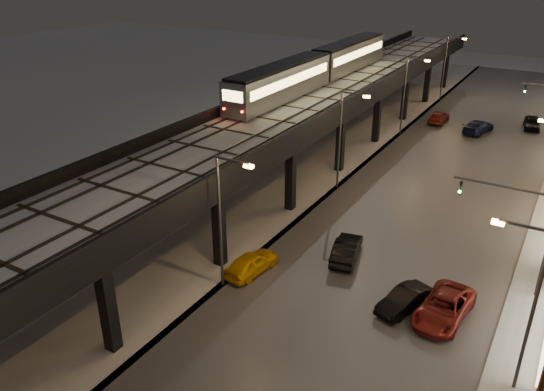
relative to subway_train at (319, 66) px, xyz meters
The scene contains 20 objects.
road_surface 19.49m from the subway_train, 25.11° to the right, with size 17.00×120.00×0.06m, color #46474D.
under_viaduct_pavement 11.41m from the subway_train, 71.56° to the right, with size 11.00×120.00×0.06m, color #9FA1A8.
elevated_viaduct 11.26m from the subway_train, 76.80° to the right, with size 9.00×100.00×6.30m.
viaduct_trackbed 10.98m from the subway_train, 76.69° to the right, with size 8.40×100.00×0.32m.
viaduct_parapet_streetside 12.62m from the subway_train, 56.88° to the right, with size 0.30×100.00×1.10m, color black.
viaduct_parapet_far 10.75m from the subway_train, 99.99° to the right, with size 0.30×100.00×1.10m, color black.
streetlight_left_1 30.73m from the subway_train, 74.69° to the right, with size 2.57×0.28×9.00m.
streetlight_right_1 38.93m from the subway_train, 49.46° to the right, with size 2.56×0.28×9.00m.
streetlight_left_2 14.37m from the subway_train, 54.93° to the right, with size 2.57×0.28×9.00m.
streetlight_left_3 10.80m from the subway_train, 38.84° to the left, with size 2.57×0.28×9.00m.
streetlight_left_4 25.97m from the subway_train, 71.76° to the left, with size 2.57×0.28×9.00m.
traffic_light_rig_a 32.04m from the subway_train, 40.11° to the right, with size 6.10×0.34×7.00m.
subway_train is the anchor object (origin of this frame).
car_taxi 29.67m from the subway_train, 72.45° to the right, with size 1.73×4.31×1.47m, color #E1A40C.
car_near_white 27.24m from the subway_train, 59.11° to the right, with size 1.58×4.54×1.50m, color black.
car_mid_dark 20.83m from the subway_train, 36.58° to the left, with size 2.10×5.15×1.50m, color black.
car_far_white 18.54m from the subway_train, 51.51° to the left, with size 1.79×4.44×1.51m, color maroon.
car_onc_silver 33.02m from the subway_train, 54.25° to the right, with size 1.43×4.10×1.35m, color black.
car_onc_dark 34.04m from the subway_train, 50.75° to the right, with size 2.47×5.35×1.49m, color maroon.
car_onc_red 27.64m from the subway_train, 38.16° to the left, with size 1.79×4.44×1.51m, color black.
Camera 1 is at (16.76, -10.20, 19.89)m, focal length 35.00 mm.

